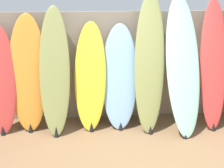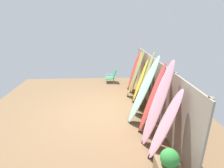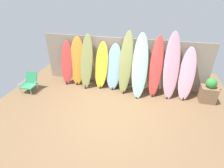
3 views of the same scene
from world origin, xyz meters
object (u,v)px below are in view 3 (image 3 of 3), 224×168
(surfboard_skyblue_4, at_px, (114,67))
(planter_box, at_px, (209,91))
(surfboard_red_0, at_px, (67,63))
(beach_chair, at_px, (30,82))
(surfboard_orange_1, at_px, (77,61))
(surfboard_pink_8, at_px, (172,67))
(surfboard_pink_9, at_px, (187,74))
(surfboard_seafoam_6, at_px, (140,66))
(surfboard_olive_5, at_px, (126,63))
(surfboard_yellow_3, at_px, (101,66))
(surfboard_olive_2, at_px, (87,62))
(surfboard_red_7, at_px, (156,67))

(surfboard_skyblue_4, xyz_separation_m, planter_box, (3.22, -0.20, -0.43))
(surfboard_red_0, xyz_separation_m, beach_chair, (-1.09, -0.91, -0.48))
(surfboard_orange_1, relative_size, surfboard_pink_8, 0.83)
(surfboard_red_0, distance_m, surfboard_pink_9, 4.30)
(surfboard_seafoam_6, relative_size, planter_box, 2.44)
(surfboard_olive_5, bearing_deg, surfboard_skyblue_4, 166.81)
(surfboard_skyblue_4, height_order, planter_box, surfboard_skyblue_4)
(surfboard_skyblue_4, distance_m, planter_box, 3.25)
(surfboard_orange_1, bearing_deg, surfboard_skyblue_4, -0.83)
(surfboard_skyblue_4, height_order, surfboard_pink_9, surfboard_pink_9)
(surfboard_orange_1, xyz_separation_m, surfboard_yellow_3, (0.95, -0.03, -0.07))
(surfboard_pink_8, bearing_deg, surfboard_skyblue_4, 177.29)
(surfboard_olive_5, relative_size, beach_chair, 3.27)
(surfboard_red_0, distance_m, surfboard_orange_1, 0.42)
(surfboard_orange_1, distance_m, surfboard_seafoam_6, 2.37)
(surfboard_pink_8, bearing_deg, surfboard_orange_1, 178.08)
(surfboard_yellow_3, xyz_separation_m, surfboard_skyblue_4, (0.46, 0.01, -0.02))
(surfboard_pink_9, distance_m, planter_box, 0.89)
(surfboard_olive_2, bearing_deg, surfboard_seafoam_6, -3.45)
(surfboard_olive_5, bearing_deg, surfboard_orange_1, 176.16)
(surfboard_pink_9, distance_m, beach_chair, 5.48)
(planter_box, bearing_deg, surfboard_orange_1, 177.27)
(surfboard_orange_1, bearing_deg, surfboard_yellow_3, -1.71)
(surfboard_red_0, relative_size, surfboard_seafoam_6, 0.79)
(surfboard_red_7, height_order, beach_chair, surfboard_red_7)
(surfboard_seafoam_6, distance_m, surfboard_pink_9, 1.55)
(surfboard_pink_9, bearing_deg, surfboard_orange_1, 178.70)
(surfboard_olive_2, bearing_deg, beach_chair, -156.03)
(surfboard_olive_5, relative_size, surfboard_pink_8, 0.98)
(surfboard_pink_8, relative_size, beach_chair, 3.35)
(surfboard_olive_5, distance_m, surfboard_red_7, 1.02)
(surfboard_yellow_3, distance_m, beach_chair, 2.67)
(surfboard_skyblue_4, bearing_deg, beach_chair, -162.19)
(surfboard_red_7, bearing_deg, surfboard_pink_8, -0.32)
(surfboard_pink_9, height_order, planter_box, surfboard_pink_9)
(surfboard_yellow_3, height_order, surfboard_pink_8, surfboard_pink_8)
(surfboard_seafoam_6, distance_m, surfboard_red_7, 0.53)
(surfboard_red_0, distance_m, surfboard_seafoam_6, 2.78)
(surfboard_olive_2, distance_m, planter_box, 4.26)
(surfboard_orange_1, xyz_separation_m, surfboard_olive_2, (0.42, -0.11, 0.05))
(surfboard_orange_1, distance_m, surfboard_skyblue_4, 1.42)
(surfboard_seafoam_6, height_order, beach_chair, surfboard_seafoam_6)
(surfboard_olive_5, distance_m, surfboard_seafoam_6, 0.51)
(surfboard_red_0, xyz_separation_m, surfboard_seafoam_6, (2.77, -0.17, 0.22))
(surfboard_red_0, xyz_separation_m, surfboard_olive_5, (2.27, -0.08, 0.24))
(surfboard_olive_2, distance_m, surfboard_skyblue_4, 1.01)
(surfboard_orange_1, distance_m, planter_box, 4.67)
(surfboard_red_7, bearing_deg, beach_chair, -169.06)
(surfboard_skyblue_4, xyz_separation_m, surfboard_seafoam_6, (0.94, -0.20, 0.22))
(surfboard_yellow_3, bearing_deg, surfboard_red_7, -2.43)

